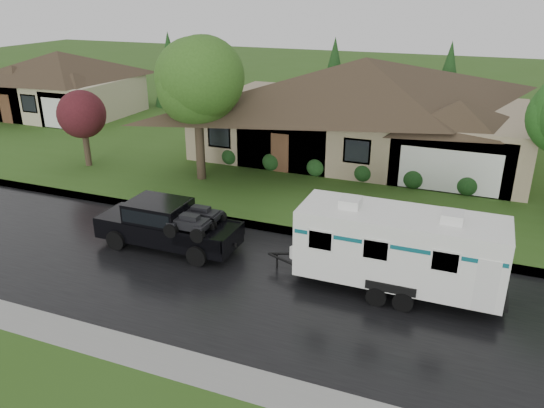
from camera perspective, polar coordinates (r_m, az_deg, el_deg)
The scene contains 11 objects.
ground at distance 20.64m, azimuth -4.97°, elevation -4.76°, with size 140.00×140.00×0.00m, color #31571B.
road at distance 19.09m, azimuth -7.66°, elevation -7.25°, with size 140.00×8.00×0.01m, color black.
curb at distance 22.43m, azimuth -2.41°, elevation -2.19°, with size 140.00×0.50×0.15m, color gray.
lawn at distance 33.77m, azimuth 6.50°, elevation 6.14°, with size 140.00×26.00×0.15m, color #31571B.
house_main at distance 31.34m, azimuth 10.30°, elevation 11.29°, with size 19.44×10.80×6.90m.
house_far at distance 44.64m, azimuth -21.68°, elevation 12.48°, with size 10.80×8.64×5.80m.
tree_left_green at distance 26.67m, azimuth -8.11°, elevation 12.85°, with size 4.31×4.31×7.13m.
tree_red at distance 30.70m, azimuth -19.76°, elevation 9.27°, with size 2.61×2.61×4.32m.
shrub_row at distance 27.84m, azimuth 7.31°, elevation 3.84°, with size 13.60×1.00×1.00m.
pickup_truck at distance 20.69m, azimuth -11.39°, elevation -2.03°, with size 5.55×2.11×1.85m.
travel_trailer at distance 17.54m, azimuth 13.51°, elevation -4.50°, with size 6.84×2.40×3.07m.
Camera 1 is at (8.47, -16.35, 9.32)m, focal length 35.00 mm.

